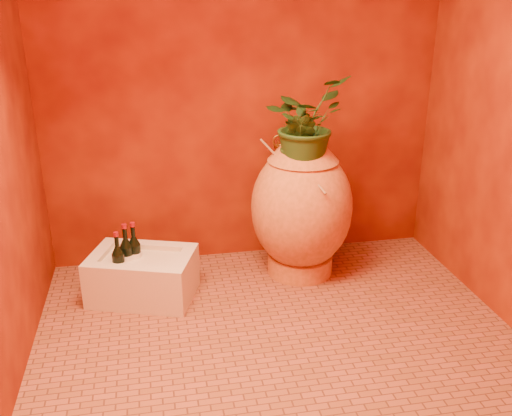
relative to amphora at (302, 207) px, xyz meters
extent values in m
plane|color=brown|center=(-0.30, -0.65, -0.44)|extent=(2.50, 2.50, 0.00)
cube|color=#4F0C04|center=(-0.30, 0.35, 0.81)|extent=(2.50, 0.02, 2.50)
cylinder|color=#D47A3B|center=(0.00, 0.00, -0.39)|extent=(0.42, 0.42, 0.12)
ellipsoid|color=#D47A3B|center=(0.00, 0.00, -0.01)|extent=(0.64, 0.64, 0.78)
cone|color=#D47A3B|center=(0.00, 0.00, 0.36)|extent=(0.44, 0.44, 0.12)
torus|color=#D47A3B|center=(0.00, 0.00, 0.42)|extent=(0.27, 0.27, 0.05)
cylinder|color=olive|center=(-0.08, -0.05, 0.25)|extent=(0.35, 0.24, 0.37)
cylinder|color=olive|center=(-0.02, -0.12, 0.28)|extent=(0.16, 0.39, 0.19)
cylinder|color=olive|center=(0.10, -0.08, 0.30)|extent=(0.12, 0.33, 0.21)
cube|color=beige|center=(-0.98, -0.13, -0.32)|extent=(0.68, 0.56, 0.24)
cube|color=beige|center=(-0.98, 0.03, -0.19)|extent=(0.57, 0.26, 0.03)
cube|color=beige|center=(-0.98, -0.29, -0.19)|extent=(0.57, 0.26, 0.03)
cube|color=beige|center=(-1.24, -0.13, -0.19)|extent=(0.15, 0.26, 0.03)
cube|color=beige|center=(-0.73, -0.13, -0.19)|extent=(0.15, 0.26, 0.03)
cylinder|color=black|center=(-1.11, -0.20, -0.21)|extent=(0.07, 0.07, 0.17)
cone|color=black|center=(-1.11, -0.20, -0.10)|extent=(0.07, 0.07, 0.05)
cylinder|color=black|center=(-1.11, -0.20, -0.05)|extent=(0.02, 0.02, 0.07)
cylinder|color=maroon|center=(-1.11, -0.20, -0.01)|extent=(0.03, 0.03, 0.02)
cylinder|color=silver|center=(-1.11, -0.20, -0.21)|extent=(0.07, 0.07, 0.07)
cylinder|color=black|center=(-1.06, -0.12, -0.21)|extent=(0.07, 0.07, 0.18)
cone|color=black|center=(-1.06, -0.12, -0.09)|extent=(0.07, 0.07, 0.05)
cylinder|color=black|center=(-1.06, -0.12, -0.04)|extent=(0.03, 0.03, 0.07)
cylinder|color=maroon|center=(-1.06, -0.12, 0.01)|extent=(0.03, 0.03, 0.02)
cylinder|color=silver|center=(-1.06, -0.12, -0.21)|extent=(0.08, 0.08, 0.08)
cylinder|color=black|center=(-1.02, -0.10, -0.21)|extent=(0.07, 0.07, 0.17)
cone|color=black|center=(-1.02, -0.10, -0.10)|extent=(0.07, 0.07, 0.05)
cylinder|color=black|center=(-1.02, -0.10, -0.04)|extent=(0.03, 0.03, 0.07)
cylinder|color=maroon|center=(-1.02, -0.10, 0.00)|extent=(0.03, 0.03, 0.02)
cylinder|color=silver|center=(-1.02, -0.10, -0.21)|extent=(0.08, 0.08, 0.08)
cylinder|color=olive|center=(-0.09, 0.27, 0.30)|extent=(0.03, 0.15, 0.03)
cylinder|color=olive|center=(-0.09, 0.20, 0.25)|extent=(0.02, 0.02, 0.09)
torus|color=olive|center=(-0.09, 0.27, 0.35)|extent=(0.08, 0.01, 0.08)
cylinder|color=olive|center=(-0.09, 0.27, 0.32)|extent=(0.01, 0.01, 0.05)
imported|color=#1E4317|center=(0.00, -0.02, 0.53)|extent=(0.63, 0.62, 0.53)
imported|color=#1E4317|center=(-0.05, -0.05, 0.41)|extent=(0.27, 0.27, 0.39)
camera|label=1|loc=(-0.89, -3.15, 1.27)|focal=40.00mm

